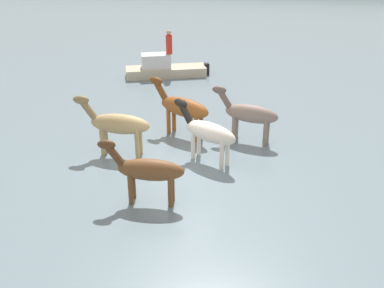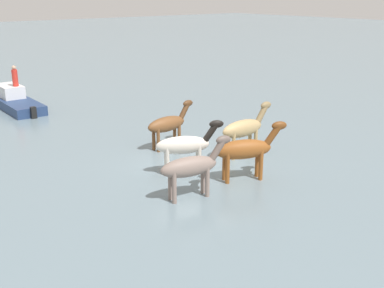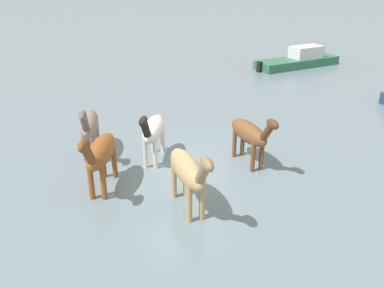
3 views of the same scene
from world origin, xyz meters
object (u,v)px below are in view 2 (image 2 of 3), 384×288
at_px(horse_chestnut_trailing, 168,124).
at_px(person_helmsman_aft, 15,77).
at_px(horse_mid_herd, 246,149).
at_px(horse_pinto_flank, 191,167).
at_px(boat_launch_far, 14,102).
at_px(horse_lead, 244,128).
at_px(horse_rear_stallion, 185,145).

distance_m(horse_chestnut_trailing, person_helmsman_aft, 11.86).
height_order(horse_chestnut_trailing, person_helmsman_aft, person_helmsman_aft).
relative_size(horse_mid_herd, horse_pinto_flank, 1.02).
bearing_deg(boat_launch_far, horse_mid_herd, -169.63).
bearing_deg(horse_lead, horse_mid_herd, -133.18).
xyz_separation_m(horse_mid_herd, horse_pinto_flank, (2.45, -0.01, -0.06)).
distance_m(horse_chestnut_trailing, horse_lead, 3.28).
bearing_deg(horse_pinto_flank, boat_launch_far, 103.01).
bearing_deg(person_helmsman_aft, horse_lead, 106.13).
distance_m(horse_rear_stallion, person_helmsman_aft, 14.45).
bearing_deg(horse_lead, person_helmsman_aft, 106.92).
bearing_deg(horse_lead, horse_chestnut_trailing, 124.52).
bearing_deg(horse_lead, boat_launch_far, 107.61).
height_order(horse_lead, horse_pinto_flank, horse_lead).
bearing_deg(horse_chestnut_trailing, horse_rear_stallion, -117.91).
height_order(horse_pinto_flank, person_helmsman_aft, person_helmsman_aft).
bearing_deg(horse_rear_stallion, horse_pinto_flank, -95.42).
height_order(horse_rear_stallion, horse_pinto_flank, horse_rear_stallion).
bearing_deg(horse_pinto_flank, horse_chestnut_trailing, 74.64).
distance_m(boat_launch_far, person_helmsman_aft, 1.46).
bearing_deg(horse_mid_herd, horse_pinto_flank, -156.13).
bearing_deg(horse_pinto_flank, horse_lead, 36.75).
height_order(horse_rear_stallion, person_helmsman_aft, person_helmsman_aft).
relative_size(horse_lead, person_helmsman_aft, 2.24).
relative_size(horse_mid_herd, boat_launch_far, 0.42).
relative_size(horse_lead, horse_pinto_flank, 1.05).
relative_size(horse_rear_stallion, horse_pinto_flank, 0.95).
bearing_deg(horse_rear_stallion, boat_launch_far, 122.61).
distance_m(horse_lead, boat_launch_far, 15.03).
distance_m(horse_chestnut_trailing, boat_launch_far, 11.93).
relative_size(horse_chestnut_trailing, person_helmsman_aft, 2.08).
height_order(horse_rear_stallion, horse_lead, horse_lead).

